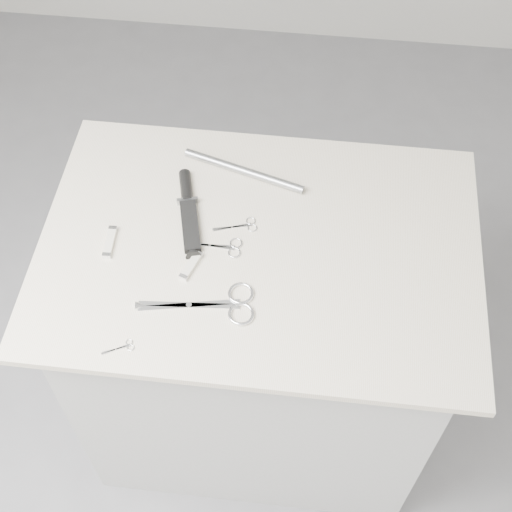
# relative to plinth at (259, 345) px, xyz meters

# --- Properties ---
(ground) EXTENTS (4.00, 4.00, 0.01)m
(ground) POSITION_rel_plinth_xyz_m (0.00, 0.00, -0.46)
(ground) COLOR gray
(ground) RESTS_ON ground
(plinth) EXTENTS (0.90, 0.60, 0.90)m
(plinth) POSITION_rel_plinth_xyz_m (0.00, 0.00, 0.00)
(plinth) COLOR #B5B5B2
(plinth) RESTS_ON ground
(display_board) EXTENTS (1.00, 0.70, 0.02)m
(display_board) POSITION_rel_plinth_xyz_m (0.00, 0.00, 0.46)
(display_board) COLOR beige
(display_board) RESTS_ON plinth
(large_shears) EXTENTS (0.25, 0.11, 0.01)m
(large_shears) POSITION_rel_plinth_xyz_m (-0.06, -0.17, 0.47)
(large_shears) COLOR white
(large_shears) RESTS_ON display_board
(embroidery_scissors_a) EXTENTS (0.13, 0.06, 0.00)m
(embroidery_scissors_a) POSITION_rel_plinth_xyz_m (-0.08, -0.01, 0.47)
(embroidery_scissors_a) COLOR white
(embroidery_scissors_a) RESTS_ON display_board
(embroidery_scissors_b) EXTENTS (0.10, 0.05, 0.00)m
(embroidery_scissors_b) POSITION_rel_plinth_xyz_m (-0.04, 0.05, 0.47)
(embroidery_scissors_b) COLOR white
(embroidery_scissors_b) RESTS_ON display_board
(tiny_scissors) EXTENTS (0.07, 0.04, 0.00)m
(tiny_scissors) POSITION_rel_plinth_xyz_m (-0.25, -0.29, 0.47)
(tiny_scissors) COLOR white
(tiny_scissors) RESTS_ON display_board
(sheathed_knife) EXTENTS (0.09, 0.24, 0.03)m
(sheathed_knife) POSITION_rel_plinth_xyz_m (-0.18, 0.08, 0.48)
(sheathed_knife) COLOR black
(sheathed_knife) RESTS_ON display_board
(pocket_knife_a) EXTENTS (0.02, 0.09, 0.01)m
(pocket_knife_a) POSITION_rel_plinth_xyz_m (-0.34, -0.03, 0.48)
(pocket_knife_a) COLOR silver
(pocket_knife_a) RESTS_ON display_board
(pocket_knife_b) EXTENTS (0.04, 0.08, 0.01)m
(pocket_knife_b) POSITION_rel_plinth_xyz_m (-0.14, -0.08, 0.48)
(pocket_knife_b) COLOR silver
(pocket_knife_b) RESTS_ON display_board
(metal_rail) EXTENTS (0.30, 0.11, 0.02)m
(metal_rail) POSITION_rel_plinth_xyz_m (-0.06, 0.21, 0.48)
(metal_rail) COLOR #93969B
(metal_rail) RESTS_ON display_board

